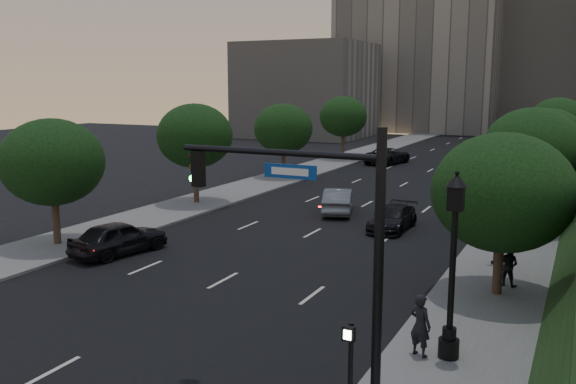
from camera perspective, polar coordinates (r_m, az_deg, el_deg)
The scene contains 27 objects.
ground at distance 21.53m, azimuth -13.38°, elevation -11.88°, with size 160.00×160.00×0.00m, color black.
road_surface at distance 47.73m, azimuth 10.14°, elevation 0.34°, with size 16.00×140.00×0.02m, color black.
sidewalk_right at distance 46.00m, azimuth 22.48°, elevation -0.56°, with size 4.50×140.00×0.15m, color slate.
sidewalk_left at distance 51.46m, azimuth -0.88°, elevation 1.27°, with size 4.50×140.00×0.15m, color slate.
office_block_left at distance 110.87m, azimuth 12.50°, elevation 14.01°, with size 26.00×20.00×32.00m, color gray.
office_block_mid at distance 117.56m, azimuth 23.37°, elevation 11.73°, with size 22.00×18.00×26.00m, color #A7A399.
office_block_filler at distance 93.73m, azimuth 1.73°, elevation 9.49°, with size 18.00×16.00×14.00m, color #A7A399.
tree_right_a at distance 23.72m, azimuth 19.45°, elevation -0.04°, with size 5.20×5.20×6.24m.
tree_right_b at distance 35.51m, azimuth 21.89°, elevation 3.80°, with size 5.20×5.20×6.74m.
tree_right_c at distance 48.48m, azimuth 23.11°, elevation 4.62°, with size 5.20×5.20×6.24m.
tree_right_d at distance 62.40m, azimuth 23.93°, elevation 6.06°, with size 5.20×5.20×6.74m.
tree_right_e at distance 77.39m, azimuth 24.42°, elevation 6.27°, with size 5.20×5.20×6.24m.
tree_left_a at distance 31.73m, azimuth -21.19°, elevation 2.61°, with size 5.00×5.00×6.34m.
tree_left_b at distance 40.72m, azimuth -8.72°, elevation 5.20°, with size 5.00×5.00×6.71m.
tree_left_c at distance 51.90m, azimuth -0.43°, elevation 5.94°, with size 5.00×5.00×6.34m.
tree_left_d at distance 64.67m, azimuth 5.19°, elevation 7.04°, with size 5.00×5.00×6.71m.
traffic_signal_mast at distance 14.85m, azimuth 4.42°, elevation -6.71°, with size 5.68×0.56×7.00m.
street_lamp at distance 17.99m, azimuth 15.11°, elevation -7.48°, with size 0.64×0.64×5.62m.
pedestrian_signal at distance 14.83m, azimuth 5.81°, elevation -15.50°, with size 0.30×0.33×2.50m.
sedan_near_left at distance 29.86m, azimuth -15.53°, elevation -4.13°, with size 1.92×4.78×1.63m, color black.
sedan_mid_left at distance 38.04m, azimuth 4.74°, elevation -0.80°, with size 1.68×4.83×1.59m, color slate.
sedan_far_left at distance 62.31m, azimuth 9.32°, elevation 3.38°, with size 2.74×5.93×1.65m, color black.
sedan_near_right at distance 34.10m, azimuth 9.76°, elevation -2.42°, with size 1.85×4.56×1.32m, color black.
sedan_far_right at distance 51.35m, azimuth 16.88°, elevation 1.47°, with size 1.54×3.82×1.30m, color #595B60.
pedestrian_a at distance 18.41m, azimuth 12.28°, elevation -12.07°, with size 0.68×0.45×1.87m, color black.
pedestrian_b at distance 25.48m, azimuth 19.91°, elevation -6.42°, with size 0.81×0.63×1.67m, color black.
pedestrian_c at distance 28.23m, azimuth 19.06°, elevation -4.62°, with size 1.07×0.44×1.82m, color black.
Camera 1 is at (12.96, -15.24, 7.95)m, focal length 38.00 mm.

